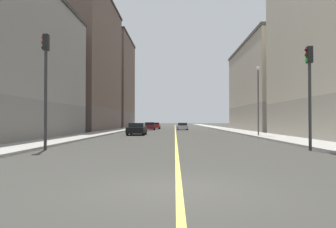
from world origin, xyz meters
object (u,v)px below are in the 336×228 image
car_maroon (150,126)px  car_red (155,126)px  building_right_midblock (75,64)px  traffic_light_right_near (45,75)px  car_silver (182,126)px  car_black (137,129)px  street_lamp_left_near (258,93)px  building_right_distant (106,83)px  traffic_light_left_near (309,83)px  building_left_mid (277,87)px

car_maroon → car_red: 6.90m
building_right_midblock → traffic_light_right_near: (9.47, -35.65, -7.05)m
car_maroon → car_silver: (5.71, 0.86, -0.05)m
car_black → street_lamp_left_near: bearing=-18.2°
street_lamp_left_near → car_maroon: size_ratio=1.65×
building_right_midblock → street_lamp_left_near: bearing=-40.2°
building_right_distant → car_silver: (17.96, -20.18, -10.21)m
traffic_light_left_near → car_maroon: size_ratio=1.36×
car_black → car_silver: bearing=74.8°
car_maroon → car_black: 19.85m
building_left_mid → traffic_light_left_near: bearing=-105.0°
building_right_distant → traffic_light_right_near: bearing=-81.0°
car_red → car_silver: car_silver is taller
traffic_light_right_near → car_silver: (8.48, 39.46, -3.50)m
building_right_distant → car_maroon: bearing=-59.8°
building_right_midblock → traffic_light_left_near: bearing=-56.2°
car_silver → car_black: bearing=-105.2°
building_left_mid → traffic_light_left_near: 36.84m
car_red → building_left_mid: bearing=-26.0°
traffic_light_right_near → car_silver: 40.51m
building_left_mid → traffic_light_left_near: size_ratio=4.40×
traffic_light_right_near → car_red: size_ratio=1.50×
traffic_light_right_near → car_red: 45.73m
building_left_mid → street_lamp_left_near: building_left_mid is taller
building_right_midblock → car_maroon: bearing=13.5°
car_silver → traffic_light_right_near: bearing=-102.1°
building_right_distant → car_black: bearing=-73.2°
traffic_light_right_near → street_lamp_left_near: bearing=43.4°
car_maroon → car_red: bearing=86.0°
street_lamp_left_near → car_black: (-12.58, 4.14, -3.66)m
traffic_light_right_near → car_silver: bearing=77.9°
street_lamp_left_near → traffic_light_right_near: bearing=-136.6°
traffic_light_left_near → building_right_distant: bearing=111.8°
traffic_light_left_near → traffic_light_right_near: (-14.40, 0.00, 0.43)m
building_left_mid → building_right_midblock: (-33.38, 0.22, 4.08)m
building_right_distant → building_right_midblock: bearing=-90.0°
building_left_mid → building_right_distant: size_ratio=1.15×
traffic_light_right_near → street_lamp_left_near: (15.42, 14.61, 0.22)m
building_left_mid → building_right_midblock: 33.63m
building_left_mid → car_black: building_left_mid is taller
building_right_distant → traffic_light_right_near: (9.47, -59.63, -6.72)m
car_black → traffic_light_right_near: bearing=-98.6°
building_right_midblock → car_black: 23.40m
car_red → traffic_light_right_near: bearing=-94.1°
traffic_light_right_near → car_maroon: bearing=85.9°
traffic_light_left_near → car_silver: traffic_light_left_near is taller
building_right_midblock → street_lamp_left_near: 33.30m
building_left_mid → car_red: size_ratio=5.85×
building_right_midblock → traffic_light_right_near: size_ratio=3.69×
street_lamp_left_near → car_black: size_ratio=1.55×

